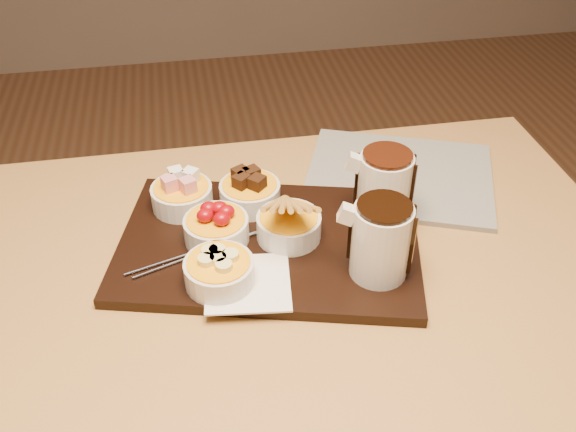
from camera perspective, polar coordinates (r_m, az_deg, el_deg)
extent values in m
cube|color=#AB7D3F|center=(0.96, -3.01, -6.93)|extent=(1.20, 0.80, 0.04)
cylinder|color=#AB7D3F|center=(1.59, 15.46, -5.36)|extent=(0.06, 0.06, 0.71)
cube|color=black|center=(1.00, -1.70, -2.50)|extent=(0.52, 0.41, 0.02)
cube|color=white|center=(0.92, -3.58, -5.96)|extent=(0.13, 0.13, 0.00)
cylinder|color=silver|center=(1.06, -9.39, 1.70)|extent=(0.10, 0.10, 0.04)
cylinder|color=silver|center=(1.06, -3.40, 1.92)|extent=(0.10, 0.10, 0.04)
cylinder|color=silver|center=(0.99, -6.38, -1.20)|extent=(0.10, 0.10, 0.04)
cylinder|color=silver|center=(0.99, 0.07, -0.97)|extent=(0.10, 0.10, 0.04)
cylinder|color=silver|center=(0.91, -6.12, -5.01)|extent=(0.10, 0.10, 0.04)
cylinder|color=silver|center=(0.91, 8.25, -2.24)|extent=(0.10, 0.10, 0.11)
cylinder|color=silver|center=(1.01, 8.54, 2.45)|extent=(0.10, 0.10, 0.11)
cube|color=beige|center=(1.17, 9.86, 3.53)|extent=(0.40, 0.36, 0.01)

